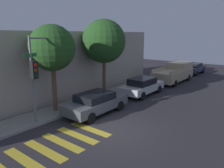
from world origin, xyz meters
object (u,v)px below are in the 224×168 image
Objects in this scene: sedan_near_corner at (96,102)px; sedan_middle at (142,86)px; traffic_light_pole at (40,65)px; tree_near_corner at (52,48)px; pickup_truck at (174,73)px; sedan_far_end at (193,68)px; tree_midblock at (104,41)px.

sedan_near_corner is 1.00× the size of sedan_middle.
sedan_middle is (8.44, -1.27, -2.52)m from traffic_light_pole.
tree_near_corner is (-1.40, 2.16, 3.28)m from sedan_near_corner.
pickup_truck is 13.89m from tree_near_corner.
sedan_far_end is (20.77, -1.27, -2.54)m from traffic_light_pole.
sedan_near_corner is at bearing -57.04° from tree_near_corner.
pickup_truck is 1.32× the size of sedan_far_end.
sedan_near_corner is 0.75× the size of pickup_truck.
sedan_middle is 7.99m from tree_near_corner.
sedan_far_end is at bearing 0.00° from pickup_truck.
sedan_far_end reaches higher than sedan_near_corner.
pickup_truck is 9.51m from tree_midblock.
sedan_far_end is (17.89, 0.00, 0.00)m from sedan_near_corner.
sedan_middle is at bearing -44.01° from tree_midblock.
sedan_far_end is at bearing -8.45° from tree_midblock.
sedan_far_end is at bearing 0.00° from sedan_middle.
tree_midblock is at bearing 8.22° from traffic_light_pole.
sedan_middle is 4.72m from tree_midblock.
sedan_middle is at bearing -8.54° from traffic_light_pole.
sedan_middle is at bearing 0.00° from sedan_near_corner.
pickup_truck is at bearing -9.19° from tree_near_corner.
sedan_middle reaches higher than sedan_far_end.
traffic_light_pole reaches higher than sedan_middle.
tree_midblock reaches higher than sedan_far_end.
tree_midblock is (-2.24, 2.16, 3.54)m from sedan_middle.
tree_near_corner is (-19.29, 2.16, 3.28)m from sedan_far_end.
traffic_light_pole reaches higher than sedan_far_end.
sedan_far_end is (12.32, 0.00, -0.02)m from sedan_middle.
tree_midblock is at bearing 135.99° from sedan_middle.
pickup_truck is at bearing -14.05° from tree_midblock.
tree_midblock reaches higher than traffic_light_pole.
pickup_truck is 1.07× the size of tree_near_corner.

